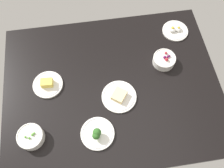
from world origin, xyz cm
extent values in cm
cube|color=black|center=(0.00, 0.00, 2.00)|extent=(134.01, 104.97, 4.00)
cylinder|color=white|center=(39.36, -6.05, 4.68)|extent=(18.52, 18.52, 1.36)
torus|color=#B7B7BC|center=(39.36, -6.05, 5.36)|extent=(16.79, 16.79, 0.50)
cube|color=#F2D14C|center=(39.36, -6.05, 7.33)|extent=(7.44, 5.51, 3.95)
cylinder|color=white|center=(49.20, 25.95, 6.74)|extent=(14.27, 14.27, 5.48)
torus|color=white|center=(49.20, 25.95, 9.48)|extent=(14.50, 14.50, 0.80)
sphere|color=#599E38|center=(51.29, 26.47, 10.08)|extent=(1.20, 1.20, 1.20)
sphere|color=#599E38|center=(49.19, 27.38, 10.13)|extent=(1.30, 1.30, 1.30)
sphere|color=#599E38|center=(47.72, 25.57, 10.07)|extent=(1.19, 1.19, 1.19)
sphere|color=#599E38|center=(47.50, 25.82, 10.17)|extent=(1.39, 1.39, 1.39)
sphere|color=#599E38|center=(46.76, 25.02, 10.00)|extent=(1.05, 1.05, 1.05)
sphere|color=#599E38|center=(46.55, 25.08, 10.06)|extent=(1.16, 1.16, 1.16)
cylinder|color=white|center=(-3.05, 8.40, 4.61)|extent=(21.14, 21.14, 1.22)
torus|color=#B7B7BC|center=(-3.05, 8.40, 5.22)|extent=(19.10, 19.10, 0.50)
cube|color=beige|center=(-3.05, 8.40, 5.82)|extent=(10.79, 10.97, 1.20)
cube|color=#E5B24C|center=(-3.05, 8.40, 6.82)|extent=(10.79, 10.97, 0.80)
cube|color=beige|center=(-3.05, 8.40, 7.82)|extent=(10.79, 10.97, 1.20)
cylinder|color=white|center=(-35.50, -11.56, 6.69)|extent=(14.11, 14.11, 5.37)
torus|color=white|center=(-35.50, -11.56, 9.37)|extent=(14.35, 14.35, 0.80)
sphere|color=#B2232D|center=(-36.89, -14.64, 10.21)|extent=(1.68, 1.68, 1.68)
sphere|color=#B2232D|center=(-36.08, -9.74, 10.43)|extent=(2.12, 2.12, 2.12)
sphere|color=#59144C|center=(-35.29, -11.55, 10.33)|extent=(1.92, 1.92, 1.92)
sphere|color=#59144C|center=(-37.35, -11.67, 10.14)|extent=(1.53, 1.53, 1.53)
sphere|color=#59144C|center=(-38.44, -12.22, 10.12)|extent=(1.50, 1.50, 1.50)
cylinder|color=white|center=(-49.69, -34.92, 4.52)|extent=(17.69, 17.69, 1.04)
torus|color=#B7B7BC|center=(-49.69, -34.92, 5.04)|extent=(16.07, 16.07, 0.50)
ellipsoid|color=white|center=(-51.46, -35.06, 6.26)|extent=(4.47, 4.47, 2.46)
sphere|color=yellow|center=(-51.46, -35.06, 7.37)|extent=(1.79, 1.79, 1.79)
ellipsoid|color=white|center=(-47.25, -35.24, 6.45)|extent=(5.14, 5.14, 2.82)
sphere|color=yellow|center=(-47.25, -35.24, 7.72)|extent=(2.05, 2.05, 2.05)
cylinder|color=white|center=(12.60, 28.94, 4.70)|extent=(19.19, 19.19, 1.41)
torus|color=#B7B7BC|center=(12.60, 28.94, 5.41)|extent=(17.39, 17.39, 0.50)
cylinder|color=#9EBC72|center=(12.73, 29.52, 6.54)|extent=(1.65, 1.65, 2.26)
sphere|color=#2D6023|center=(12.73, 29.52, 9.43)|extent=(4.70, 4.70, 4.70)
cylinder|color=#9EBC72|center=(13.39, 31.09, 6.38)|extent=(1.50, 1.50, 1.94)
sphere|color=#2D6023|center=(13.39, 31.09, 8.96)|extent=(4.30, 4.30, 4.30)
camera|label=1|loc=(9.50, 63.66, 139.55)|focal=38.68mm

